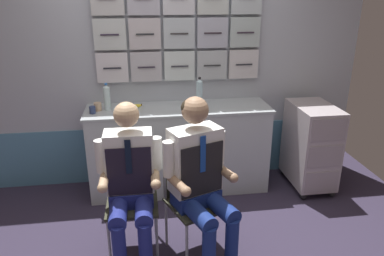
{
  "coord_description": "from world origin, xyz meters",
  "views": [
    {
      "loc": [
        -0.26,
        -2.43,
        2.02
      ],
      "look_at": [
        0.16,
        0.5,
        0.9
      ],
      "focal_mm": 34.3,
      "sensor_mm": 36.0,
      "label": 1
    }
  ],
  "objects_px": {
    "folding_chair_center": "(190,189)",
    "water_bottle_blue_cap": "(199,94)",
    "service_trolley": "(311,144)",
    "paper_cup_blue": "(92,110)",
    "crew_member_center": "(200,175)",
    "crew_member_left": "(130,178)",
    "folding_chair_left": "(132,189)",
    "snack_banana": "(134,106)"
  },
  "relations": [
    {
      "from": "crew_member_center",
      "to": "snack_banana",
      "type": "relative_size",
      "value": 7.62
    },
    {
      "from": "crew_member_left",
      "to": "folding_chair_center",
      "type": "height_order",
      "value": "crew_member_left"
    },
    {
      "from": "crew_member_left",
      "to": "folding_chair_center",
      "type": "distance_m",
      "value": 0.5
    },
    {
      "from": "folding_chair_center",
      "to": "crew_member_center",
      "type": "height_order",
      "value": "crew_member_center"
    },
    {
      "from": "snack_banana",
      "to": "water_bottle_blue_cap",
      "type": "bearing_deg",
      "value": -9.33
    },
    {
      "from": "folding_chair_center",
      "to": "paper_cup_blue",
      "type": "height_order",
      "value": "paper_cup_blue"
    },
    {
      "from": "service_trolley",
      "to": "folding_chair_center",
      "type": "height_order",
      "value": "service_trolley"
    },
    {
      "from": "service_trolley",
      "to": "water_bottle_blue_cap",
      "type": "relative_size",
      "value": 2.85
    },
    {
      "from": "crew_member_left",
      "to": "folding_chair_left",
      "type": "bearing_deg",
      "value": 89.47
    },
    {
      "from": "service_trolley",
      "to": "water_bottle_blue_cap",
      "type": "distance_m",
      "value": 1.32
    },
    {
      "from": "folding_chair_left",
      "to": "paper_cup_blue",
      "type": "bearing_deg",
      "value": 113.44
    },
    {
      "from": "crew_member_center",
      "to": "snack_banana",
      "type": "xyz_separation_m",
      "value": [
        -0.49,
        1.16,
        0.2
      ]
    },
    {
      "from": "folding_chair_center",
      "to": "snack_banana",
      "type": "relative_size",
      "value": 4.93
    },
    {
      "from": "service_trolley",
      "to": "crew_member_center",
      "type": "relative_size",
      "value": 0.7
    },
    {
      "from": "crew_member_left",
      "to": "folding_chair_center",
      "type": "xyz_separation_m",
      "value": [
        0.46,
        0.08,
        -0.18
      ]
    },
    {
      "from": "folding_chair_center",
      "to": "service_trolley",
      "type": "bearing_deg",
      "value": 30.02
    },
    {
      "from": "paper_cup_blue",
      "to": "folding_chair_left",
      "type": "bearing_deg",
      "value": -66.56
    },
    {
      "from": "crew_member_left",
      "to": "folding_chair_center",
      "type": "relative_size",
      "value": 1.5
    },
    {
      "from": "folding_chair_center",
      "to": "water_bottle_blue_cap",
      "type": "xyz_separation_m",
      "value": [
        0.22,
        0.91,
        0.54
      ]
    },
    {
      "from": "folding_chair_left",
      "to": "crew_member_left",
      "type": "height_order",
      "value": "crew_member_left"
    },
    {
      "from": "snack_banana",
      "to": "folding_chair_center",
      "type": "bearing_deg",
      "value": -67.0
    },
    {
      "from": "service_trolley",
      "to": "paper_cup_blue",
      "type": "height_order",
      "value": "paper_cup_blue"
    },
    {
      "from": "paper_cup_blue",
      "to": "crew_member_center",
      "type": "bearing_deg",
      "value": -50.22
    },
    {
      "from": "crew_member_center",
      "to": "water_bottle_blue_cap",
      "type": "relative_size",
      "value": 4.09
    },
    {
      "from": "crew_member_center",
      "to": "water_bottle_blue_cap",
      "type": "bearing_deg",
      "value": 81.19
    },
    {
      "from": "folding_chair_left",
      "to": "water_bottle_blue_cap",
      "type": "relative_size",
      "value": 2.65
    },
    {
      "from": "water_bottle_blue_cap",
      "to": "folding_chair_center",
      "type": "bearing_deg",
      "value": -103.6
    },
    {
      "from": "crew_member_left",
      "to": "water_bottle_blue_cap",
      "type": "distance_m",
      "value": 1.25
    },
    {
      "from": "paper_cup_blue",
      "to": "snack_banana",
      "type": "relative_size",
      "value": 0.41
    },
    {
      "from": "snack_banana",
      "to": "paper_cup_blue",
      "type": "bearing_deg",
      "value": -164.92
    },
    {
      "from": "snack_banana",
      "to": "service_trolley",
      "type": "bearing_deg",
      "value": -6.3
    },
    {
      "from": "crew_member_center",
      "to": "snack_banana",
      "type": "bearing_deg",
      "value": 112.74
    },
    {
      "from": "crew_member_center",
      "to": "paper_cup_blue",
      "type": "xyz_separation_m",
      "value": [
        -0.88,
        1.05,
        0.21
      ]
    },
    {
      "from": "water_bottle_blue_cap",
      "to": "folding_chair_left",
      "type": "bearing_deg",
      "value": -129.58
    },
    {
      "from": "paper_cup_blue",
      "to": "snack_banana",
      "type": "xyz_separation_m",
      "value": [
        0.39,
        0.11,
        -0.02
      ]
    },
    {
      "from": "crew_member_center",
      "to": "water_bottle_blue_cap",
      "type": "distance_m",
      "value": 1.12
    },
    {
      "from": "folding_chair_left",
      "to": "paper_cup_blue",
      "type": "height_order",
      "value": "paper_cup_blue"
    },
    {
      "from": "service_trolley",
      "to": "folding_chair_center",
      "type": "distance_m",
      "value": 1.62
    },
    {
      "from": "snack_banana",
      "to": "crew_member_center",
      "type": "bearing_deg",
      "value": -67.26
    },
    {
      "from": "service_trolley",
      "to": "paper_cup_blue",
      "type": "relative_size",
      "value": 13.1
    },
    {
      "from": "paper_cup_blue",
      "to": "service_trolley",
      "type": "bearing_deg",
      "value": -2.5
    },
    {
      "from": "folding_chair_left",
      "to": "crew_member_left",
      "type": "bearing_deg",
      "value": -90.53
    }
  ]
}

